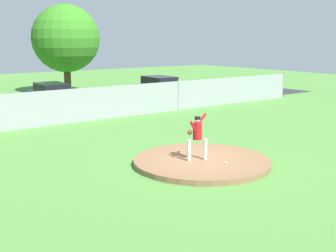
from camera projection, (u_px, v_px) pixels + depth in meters
ground_plane at (117, 135)px, 20.39m from camera, size 80.00×80.00×0.00m
asphalt_strip at (48, 111)px, 27.07m from camera, size 44.00×7.00×0.01m
pitchers_mound at (202, 162)px, 15.65m from camera, size 4.88×4.88×0.19m
pitcher_youth at (197, 134)px, 15.30m from camera, size 0.77×0.34×1.68m
baseball at (226, 163)px, 15.03m from camera, size 0.07×0.07×0.07m
chainlink_fence at (79, 105)px, 23.35m from camera, size 33.64×0.07×1.92m
parked_car_navy at (52, 97)px, 27.25m from camera, size 2.00×4.71×1.70m
parked_car_charcoal at (159, 89)px, 32.17m from camera, size 2.00×4.50×1.70m
tree_bushy_near at (66, 39)px, 35.12m from camera, size 5.41×5.41×7.14m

